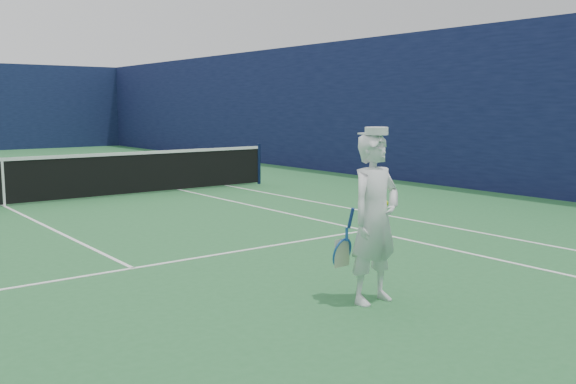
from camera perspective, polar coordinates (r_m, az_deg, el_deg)
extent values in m
plane|color=#266534|center=(14.48, -23.89, -1.18)|extent=(80.00, 80.00, 0.00)
cube|color=white|center=(16.60, -5.18, 0.52)|extent=(0.06, 23.83, 0.01)
cube|color=white|center=(15.92, -9.36, 0.14)|extent=(0.06, 23.77, 0.01)
cube|color=white|center=(8.48, -13.63, -6.61)|extent=(8.23, 0.06, 0.01)
cube|color=white|center=(14.48, -23.89, -1.16)|extent=(0.06, 12.80, 0.01)
cube|color=#10153D|center=(19.25, 6.30, 7.45)|extent=(0.12, 36.12, 4.00)
cylinder|color=#141E4C|center=(17.04, -2.60, 2.53)|extent=(0.09, 0.09, 1.07)
cube|color=black|center=(14.42, -24.00, 0.79)|extent=(12.79, 0.02, 0.92)
cube|color=white|center=(14.37, -24.10, 2.65)|extent=(12.79, 0.04, 0.07)
cube|color=white|center=(14.42, -23.99, 0.67)|extent=(0.05, 0.03, 0.94)
imported|color=white|center=(6.76, 7.73, -2.38)|extent=(0.68, 0.47, 1.79)
cylinder|color=white|center=(6.66, 7.87, 5.40)|extent=(0.24, 0.24, 0.08)
cube|color=white|center=(6.75, 7.03, 5.18)|extent=(0.19, 0.11, 0.02)
cylinder|color=navy|center=(6.60, 5.61, -2.32)|extent=(0.04, 0.09, 0.22)
cube|color=#1E4FA5|center=(6.68, 5.24, -3.77)|extent=(0.02, 0.02, 0.14)
torus|color=#1E4FA5|center=(6.76, 4.83, -5.40)|extent=(0.30, 0.12, 0.29)
cube|color=beige|center=(6.76, 4.83, -5.40)|extent=(0.22, 0.02, 0.30)
sphere|color=#C6D318|center=(7.00, 8.53, -1.30)|extent=(0.07, 0.07, 0.07)
sphere|color=#C6D318|center=(7.05, 8.65, -1.00)|extent=(0.07, 0.07, 0.07)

